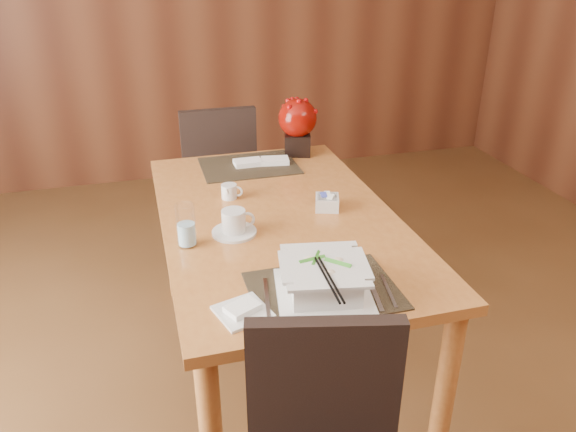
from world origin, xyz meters
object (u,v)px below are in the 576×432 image
object	(u,v)px
coffee_cup	(234,224)
sugar_caddy	(327,203)
soup_setting	(324,280)
bread_plate	(243,312)
creamer_jug	(229,191)
dining_table	(279,237)
water_glass	(186,225)
far_chair	(218,172)
berry_decor	(298,123)

from	to	relation	value
coffee_cup	sugar_caddy	world-z (taller)	coffee_cup
soup_setting	bread_plate	xyz separation A→B (m)	(-0.25, -0.02, -0.05)
creamer_jug	dining_table	bearing A→B (deg)	-29.17
creamer_jug	bread_plate	bearing A→B (deg)	-72.72
dining_table	coffee_cup	xyz separation A→B (m)	(-0.19, -0.10, 0.14)
coffee_cup	bread_plate	xyz separation A→B (m)	(-0.07, -0.49, -0.04)
sugar_caddy	creamer_jug	bearing A→B (deg)	149.75
dining_table	water_glass	distance (m)	0.43
dining_table	far_chair	xyz separation A→B (m)	(-0.07, 1.10, -0.14)
dining_table	creamer_jug	world-z (taller)	creamer_jug
coffee_cup	creamer_jug	world-z (taller)	coffee_cup
dining_table	berry_decor	distance (m)	0.76
soup_setting	bread_plate	bearing A→B (deg)	-165.20
dining_table	bread_plate	distance (m)	0.66
soup_setting	creamer_jug	bearing A→B (deg)	110.80
berry_decor	bread_plate	xyz separation A→B (m)	(-0.53, -1.25, -0.15)
dining_table	far_chair	world-z (taller)	far_chair
coffee_cup	berry_decor	xyz separation A→B (m)	(0.47, 0.76, 0.12)
berry_decor	water_glass	bearing A→B (deg)	-128.65
coffee_cup	creamer_jug	distance (m)	0.32
creamer_jug	berry_decor	bearing A→B (deg)	70.85
coffee_cup	sugar_caddy	xyz separation A→B (m)	(0.40, 0.11, -0.01)
soup_setting	bread_plate	distance (m)	0.26
sugar_caddy	water_glass	bearing A→B (deg)	-165.34
soup_setting	berry_decor	size ratio (longest dim) A/B	1.17
coffee_cup	bread_plate	size ratio (longest dim) A/B	1.16
soup_setting	sugar_caddy	bearing A→B (deg)	80.16
dining_table	far_chair	distance (m)	1.11
soup_setting	coffee_cup	size ratio (longest dim) A/B	1.99
sugar_caddy	berry_decor	xyz separation A→B (m)	(0.07, 0.65, 0.13)
dining_table	water_glass	bearing A→B (deg)	-158.62
soup_setting	water_glass	world-z (taller)	water_glass
coffee_cup	water_glass	size ratio (longest dim) A/B	1.04
coffee_cup	far_chair	distance (m)	1.24
bread_plate	water_glass	bearing A→B (deg)	103.45
water_glass	creamer_jug	world-z (taller)	water_glass
dining_table	water_glass	world-z (taller)	water_glass
sugar_caddy	bread_plate	bearing A→B (deg)	-127.84
water_glass	bread_plate	distance (m)	0.47
water_glass	bread_plate	bearing A→B (deg)	-76.55
creamer_jug	far_chair	world-z (taller)	far_chair
dining_table	water_glass	xyz separation A→B (m)	(-0.37, -0.14, 0.18)
berry_decor	creamer_jug	bearing A→B (deg)	-133.96
dining_table	coffee_cup	size ratio (longest dim) A/B	9.11
soup_setting	coffee_cup	xyz separation A→B (m)	(-0.19, 0.47, -0.02)
dining_table	berry_decor	bearing A→B (deg)	67.56
sugar_caddy	far_chair	xyz separation A→B (m)	(-0.28, 1.09, -0.26)
bread_plate	creamer_jug	bearing A→B (deg)	82.47
coffee_cup	water_glass	world-z (taller)	water_glass
far_chair	coffee_cup	bearing A→B (deg)	84.83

